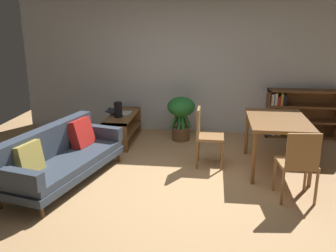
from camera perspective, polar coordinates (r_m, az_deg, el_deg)
The scene contains 11 objects.
ground_plane at distance 4.98m, azimuth 1.74°, elevation -9.71°, with size 8.16×8.16×0.00m, color tan.
back_wall_panel at distance 7.21m, azimuth 3.84°, elevation 9.70°, with size 6.80×0.10×2.70m, color silver.
fabric_couch at distance 5.27m, azimuth -16.36°, elevation -4.42°, with size 1.19×2.11×0.77m.
media_console at distance 6.79m, azimuth -7.07°, elevation -0.36°, with size 0.44×1.22×0.51m.
open_laptop at distance 6.79m, azimuth -7.49°, elevation 2.11°, with size 0.43×0.33×0.07m.
desk_speaker at distance 6.51m, azimuth -7.79°, elevation 2.52°, with size 0.14×0.14×0.27m.
potted_floor_plant at distance 6.73m, azimuth 2.05°, elevation 2.09°, with size 0.51×0.51×0.82m.
dining_table at distance 5.60m, azimuth 16.73°, elevation 0.30°, with size 0.85×1.26×0.79m.
dining_chair_near at distance 4.74m, azimuth 19.74°, elevation -5.24°, with size 0.48×0.46×0.92m.
dining_chair_far at distance 5.59m, azimuth 5.91°, elevation -1.21°, with size 0.41×0.39×0.91m.
bookshelf at distance 7.38m, azimuth 19.40°, elevation 1.93°, with size 1.31×0.28×0.92m.
Camera 1 is at (0.39, -4.45, 2.20)m, focal length 39.03 mm.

